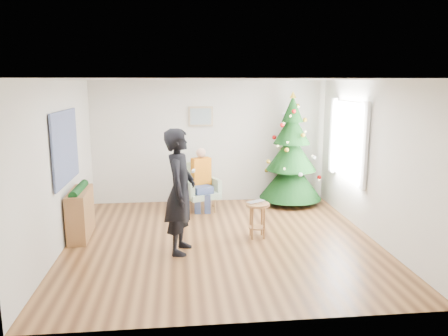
{
  "coord_description": "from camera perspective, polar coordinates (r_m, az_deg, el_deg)",
  "views": [
    {
      "loc": [
        -0.68,
        -6.77,
        2.56
      ],
      "look_at": [
        0.1,
        0.6,
        1.1
      ],
      "focal_mm": 35.0,
      "sensor_mm": 36.0,
      "label": 1
    }
  ],
  "objects": [
    {
      "name": "game_controller",
      "position": [
        6.49,
        -4.02,
        -0.39
      ],
      "size": [
        0.06,
        0.13,
        0.04
      ],
      "primitive_type": "cube",
      "rotation": [
        0.0,
        0.0,
        -0.2
      ],
      "color": "white",
      "rests_on": "standing_man"
    },
    {
      "name": "tapestry",
      "position": [
        7.36,
        -20.01,
        2.58
      ],
      "size": [
        0.03,
        1.5,
        1.15
      ],
      "primitive_type": "cube",
      "color": "black",
      "rests_on": "wall_left"
    },
    {
      "name": "seated_person",
      "position": [
        8.82,
        -2.96,
        -1.46
      ],
      "size": [
        0.47,
        0.6,
        1.26
      ],
      "rotation": [
        0.0,
        0.0,
        0.37
      ],
      "color": "navy",
      "rests_on": "armchair"
    },
    {
      "name": "curtains",
      "position": [
        8.43,
        15.75,
        3.51
      ],
      "size": [
        0.05,
        1.75,
        1.5
      ],
      "color": "white",
      "rests_on": "wall_right"
    },
    {
      "name": "standing_man",
      "position": [
        6.58,
        -5.76,
        -3.07
      ],
      "size": [
        0.58,
        0.77,
        1.9
      ],
      "primitive_type": "imported",
      "rotation": [
        0.0,
        0.0,
        1.37
      ],
      "color": "black",
      "rests_on": "floor"
    },
    {
      "name": "wall_front",
      "position": [
        4.5,
        2.89,
        -5.15
      ],
      "size": [
        5.0,
        0.0,
        5.0
      ],
      "primitive_type": "plane",
      "rotation": [
        -1.57,
        0.0,
        0.0
      ],
      "color": "silver",
      "rests_on": "floor"
    },
    {
      "name": "garland",
      "position": [
        7.6,
        -18.43,
        -2.66
      ],
      "size": [
        0.14,
        0.9,
        0.14
      ],
      "primitive_type": "cylinder",
      "rotation": [
        1.57,
        0.0,
        0.0
      ],
      "color": "black",
      "rests_on": "console"
    },
    {
      "name": "christmas_tree",
      "position": [
        9.29,
        8.78,
        1.81
      ],
      "size": [
        1.32,
        1.32,
        2.38
      ],
      "rotation": [
        0.0,
        0.0,
        0.19
      ],
      "color": "#3F2816",
      "rests_on": "floor"
    },
    {
      "name": "wall_right",
      "position": [
        7.58,
        18.86,
        0.98
      ],
      "size": [
        0.0,
        5.0,
        5.0
      ],
      "primitive_type": "plane",
      "rotation": [
        1.57,
        0.0,
        -1.57
      ],
      "color": "silver",
      "rests_on": "floor"
    },
    {
      "name": "stool",
      "position": [
        7.35,
        4.37,
        -6.78
      ],
      "size": [
        0.39,
        0.39,
        0.59
      ],
      "rotation": [
        0.0,
        0.0,
        0.22
      ],
      "color": "brown",
      "rests_on": "floor"
    },
    {
      "name": "laptop",
      "position": [
        7.26,
        4.41,
        -4.51
      ],
      "size": [
        0.39,
        0.35,
        0.03
      ],
      "primitive_type": "imported",
      "rotation": [
        0.0,
        0.0,
        0.57
      ],
      "color": "silver",
      "rests_on": "stool"
    },
    {
      "name": "framed_picture",
      "position": [
        9.27,
        -3.08,
        6.75
      ],
      "size": [
        0.52,
        0.05,
        0.42
      ],
      "color": "tan",
      "rests_on": "wall_back"
    },
    {
      "name": "console",
      "position": [
        7.71,
        -18.23,
        -5.7
      ],
      "size": [
        0.33,
        1.01,
        0.8
      ],
      "primitive_type": "cube",
      "rotation": [
        0.0,
        0.0,
        0.03
      ],
      "color": "brown",
      "rests_on": "floor"
    },
    {
      "name": "wall_back",
      "position": [
        9.38,
        -1.83,
        3.43
      ],
      "size": [
        5.0,
        0.0,
        5.0
      ],
      "primitive_type": "plane",
      "rotation": [
        1.57,
        0.0,
        0.0
      ],
      "color": "silver",
      "rests_on": "floor"
    },
    {
      "name": "window_panel",
      "position": [
        8.45,
        15.94,
        3.51
      ],
      "size": [
        0.04,
        1.3,
        1.4
      ],
      "primitive_type": "cube",
      "color": "white",
      "rests_on": "wall_right"
    },
    {
      "name": "floor",
      "position": [
        7.27,
        -0.29,
        -9.48
      ],
      "size": [
        5.0,
        5.0,
        0.0
      ],
      "primitive_type": "plane",
      "color": "brown",
      "rests_on": "ground"
    },
    {
      "name": "ceiling",
      "position": [
        6.8,
        -0.31,
        11.48
      ],
      "size": [
        5.0,
        5.0,
        0.0
      ],
      "primitive_type": "plane",
      "rotation": [
        3.14,
        0.0,
        0.0
      ],
      "color": "white",
      "rests_on": "wall_back"
    },
    {
      "name": "armchair",
      "position": [
        8.93,
        -3.1,
        -3.21
      ],
      "size": [
        0.81,
        0.8,
        0.96
      ],
      "rotation": [
        0.0,
        0.0,
        0.37
      ],
      "color": "#95AE8D",
      "rests_on": "floor"
    },
    {
      "name": "wall_left",
      "position": [
        7.12,
        -20.75,
        0.22
      ],
      "size": [
        0.0,
        5.0,
        5.0
      ],
      "primitive_type": "plane",
      "rotation": [
        1.57,
        0.0,
        1.57
      ],
      "color": "silver",
      "rests_on": "floor"
    }
  ]
}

